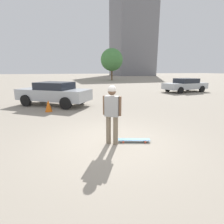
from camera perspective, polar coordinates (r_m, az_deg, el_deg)
The scene contains 8 objects.
ground_plane at distance 5.27m, azimuth -0.00°, elevation -10.28°, with size 220.00×220.00×0.00m, color gray.
person at distance 4.95m, azimuth -0.00°, elevation 0.64°, with size 0.46×0.39×1.72m.
skateboard at distance 5.42m, azimuth 7.19°, elevation -8.98°, with size 0.98×0.48×0.08m.
car_parked_near at distance 11.41m, azimuth -18.42°, elevation 5.92°, with size 4.62×4.05×1.43m.
car_parked_far at distance 19.19m, azimuth 22.78°, elevation 8.18°, with size 4.59×2.26×1.34m.
building_block_distant at distance 77.46m, azimuth 6.67°, elevation 23.44°, with size 15.14×14.60×31.35m.
tree_distant at distance 39.14m, azimuth -0.06°, elevation 16.70°, with size 4.76×4.76×6.72m.
traffic_cone at distance 9.75m, azimuth -20.04°, elevation 1.92°, with size 0.37×0.37×0.62m.
Camera 1 is at (1.49, 4.59, 2.12)m, focal length 28.00 mm.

